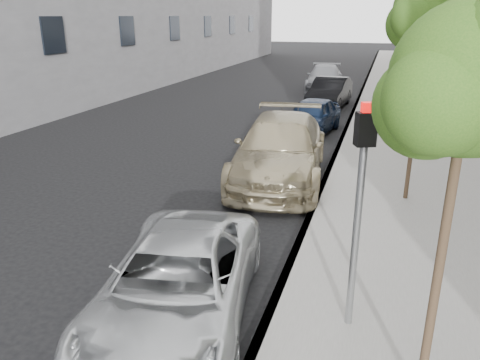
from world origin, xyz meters
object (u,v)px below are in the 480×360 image
at_px(tree_near, 473,79).
at_px(signal_pole, 360,194).
at_px(sedan_blue, 311,116).
at_px(tree_far, 415,24).
at_px(minivan, 178,284).
at_px(sedan_black, 330,93).
at_px(tree_mid, 430,9).
at_px(suv, 280,149).
at_px(sedan_rear, 325,78).

height_order(tree_near, signal_pole, tree_near).
bearing_deg(sedan_blue, tree_far, 10.29).
distance_m(minivan, sedan_black, 17.86).
distance_m(signal_pole, sedan_blue, 12.04).
bearing_deg(signal_pole, tree_far, 62.57).
bearing_deg(tree_mid, suv, 163.94).
relative_size(minivan, sedan_black, 1.03).
xyz_separation_m(tree_near, sedan_rear, (-4.29, 24.01, -3.00)).
relative_size(suv, sedan_black, 1.32).
height_order(suv, sedan_rear, suv).
xyz_separation_m(signal_pole, minivan, (-2.41, -0.50, -1.48)).
distance_m(signal_pole, sedan_black, 17.58).
height_order(signal_pole, sedan_rear, signal_pole).
bearing_deg(suv, tree_far, 52.93).
bearing_deg(signal_pole, sedan_black, 74.91).
relative_size(tree_near, suv, 0.78).
xyz_separation_m(signal_pole, sedan_blue, (-2.41, 11.71, -1.44)).
bearing_deg(suv, sedan_rear, 87.23).
distance_m(tree_mid, sedan_rear, 18.40).
height_order(sedan_blue, sedan_black, sedan_black).
bearing_deg(tree_far, tree_mid, -90.00).
bearing_deg(sedan_blue, sedan_rear, 103.25).
bearing_deg(sedan_black, tree_mid, -69.93).
distance_m(tree_mid, tree_far, 6.51).
bearing_deg(minivan, sedan_black, 80.19).
relative_size(tree_mid, tree_far, 1.11).
distance_m(tree_near, minivan, 4.61).
distance_m(suv, sedan_black, 11.07).
bearing_deg(tree_near, tree_far, 90.00).
distance_m(tree_near, sedan_black, 19.07).
height_order(minivan, suv, suv).
height_order(tree_near, minivan, tree_near).
bearing_deg(sedan_black, tree_far, -54.36).
height_order(tree_mid, signal_pole, tree_mid).
xyz_separation_m(sedan_blue, sedan_black, (0.00, 5.65, 0.05)).
height_order(tree_mid, sedan_blue, tree_mid).
bearing_deg(minivan, sedan_blue, 80.19).
bearing_deg(sedan_rear, sedan_black, -84.92).
xyz_separation_m(tree_far, sedan_rear, (-4.29, 11.01, -3.28)).
xyz_separation_m(tree_near, tree_mid, (-0.00, 6.50, 0.66)).
xyz_separation_m(tree_near, tree_far, (-0.00, 13.00, 0.28)).
height_order(sedan_blue, sedan_rear, sedan_rear).
bearing_deg(suv, tree_near, -72.05).
bearing_deg(suv, tree_mid, -22.16).
xyz_separation_m(tree_far, sedan_blue, (-3.33, -0.12, -3.35)).
xyz_separation_m(tree_mid, signal_pole, (-0.92, -5.33, -2.29)).
bearing_deg(suv, signal_pole, -75.14).
bearing_deg(tree_far, sedan_rear, 111.28).
bearing_deg(minivan, tree_near, -21.28).
relative_size(minivan, sedan_blue, 1.15).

